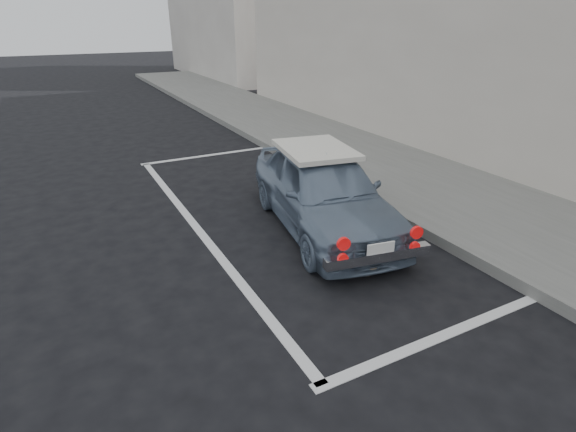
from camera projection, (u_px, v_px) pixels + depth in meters
The scene contains 7 objects.
ground at pixel (372, 322), 4.55m from camera, with size 80.00×80.00×0.00m, color black.
sidewalk at pixel (452, 197), 7.50m from camera, with size 2.80×40.00×0.15m, color #63635E.
pline_rear at pixel (445, 335), 4.36m from camera, with size 3.00×0.12×0.01m, color silver.
pline_front at pixel (210, 155), 10.01m from camera, with size 3.00×0.12×0.01m, color silver.
pline_side at pixel (196, 227), 6.59m from camera, with size 0.12×7.00×0.01m, color silver.
retro_coupe at pixel (323, 190), 6.37m from camera, with size 1.91×3.56×1.15m.
cat at pixel (364, 266), 5.34m from camera, with size 0.22×0.50×0.27m.
Camera 1 is at (-2.49, -2.89, 2.84)m, focal length 28.00 mm.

